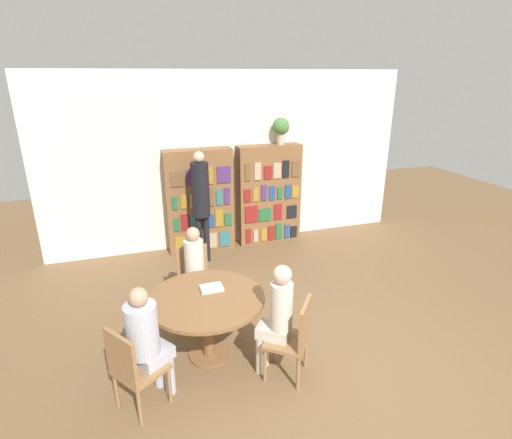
# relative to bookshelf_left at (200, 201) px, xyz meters

# --- Properties ---
(ground_plane) EXTENTS (16.00, 16.00, 0.00)m
(ground_plane) POSITION_rel_bookshelf_left_xyz_m (0.63, -3.77, -0.88)
(ground_plane) COLOR brown
(wall_back) EXTENTS (6.40, 0.07, 3.00)m
(wall_back) POSITION_rel_bookshelf_left_xyz_m (0.63, 0.19, 0.62)
(wall_back) COLOR silver
(wall_back) RESTS_ON ground_plane
(bookshelf_left) EXTENTS (1.14, 0.34, 1.77)m
(bookshelf_left) POSITION_rel_bookshelf_left_xyz_m (0.00, 0.00, 0.00)
(bookshelf_left) COLOR brown
(bookshelf_left) RESTS_ON ground_plane
(bookshelf_right) EXTENTS (1.14, 0.34, 1.77)m
(bookshelf_right) POSITION_rel_bookshelf_left_xyz_m (1.25, 0.00, 0.00)
(bookshelf_right) COLOR brown
(bookshelf_right) RESTS_ON ground_plane
(flower_vase) EXTENTS (0.29, 0.29, 0.46)m
(flower_vase) POSITION_rel_bookshelf_left_xyz_m (1.47, 0.01, 1.17)
(flower_vase) COLOR #B7AD9E
(flower_vase) RESTS_ON bookshelf_right
(reading_table) EXTENTS (1.23, 1.23, 0.74)m
(reading_table) POSITION_rel_bookshelf_left_xyz_m (-0.48, -2.87, -0.26)
(reading_table) COLOR brown
(reading_table) RESTS_ON ground_plane
(chair_near_camera) EXTENTS (0.56, 0.56, 0.88)m
(chair_near_camera) POSITION_rel_bookshelf_left_xyz_m (-1.27, -3.41, -0.40)
(chair_near_camera) COLOR olive
(chair_near_camera) RESTS_ON ground_plane
(chair_left_side) EXTENTS (0.41, 0.41, 0.88)m
(chair_left_side) POSITION_rel_bookshelf_left_xyz_m (-0.46, -1.92, -0.40)
(chair_left_side) COLOR olive
(chair_left_side) RESTS_ON ground_plane
(chair_far_side) EXTENTS (0.56, 0.56, 0.88)m
(chair_far_side) POSITION_rel_bookshelf_left_xyz_m (0.27, -3.45, -0.40)
(chair_far_side) COLOR olive
(chair_far_side) RESTS_ON ground_plane
(seated_reader_left) EXTENTS (0.25, 0.36, 1.22)m
(seated_reader_left) POSITION_rel_bookshelf_left_xyz_m (-0.46, -2.10, -0.21)
(seated_reader_left) COLOR beige
(seated_reader_left) RESTS_ON ground_plane
(seated_reader_right) EXTENTS (0.39, 0.37, 1.24)m
(seated_reader_right) POSITION_rel_bookshelf_left_xyz_m (0.13, -3.33, -0.19)
(seated_reader_right) COLOR beige
(seated_reader_right) RESTS_ON ground_plane
(seated_reader_back) EXTENTS (0.43, 0.42, 1.22)m
(seated_reader_back) POSITION_rel_bookshelf_left_xyz_m (-1.12, -3.31, -0.19)
(seated_reader_back) COLOR #B2B7C6
(seated_reader_back) RESTS_ON ground_plane
(librarian_standing) EXTENTS (0.28, 0.55, 1.83)m
(librarian_standing) POSITION_rel_bookshelf_left_xyz_m (-0.07, -0.50, 0.23)
(librarian_standing) COLOR black
(librarian_standing) RESTS_ON ground_plane
(open_book_on_table) EXTENTS (0.24, 0.18, 0.03)m
(open_book_on_table) POSITION_rel_bookshelf_left_xyz_m (-0.40, -2.73, -0.13)
(open_book_on_table) COLOR silver
(open_book_on_table) RESTS_ON reading_table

